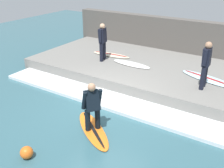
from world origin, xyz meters
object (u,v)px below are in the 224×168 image
Objects in this scene: surfboard_waiting_far at (111,55)px; surfboard_riding at (93,130)px; surfboard_waiting_near at (208,79)px; marker_buoy at (27,153)px; surfer_waiting_far at (103,40)px; surfer_waiting_near at (206,63)px; surfboard_spare at (131,64)px; surfer_riding at (92,105)px.

surfboard_riding is at bearing -152.92° from surfboard_waiting_far.
surfboard_waiting_near reaches higher than marker_buoy.
surfer_waiting_far is 5.02× the size of marker_buoy.
surfboard_waiting_far is at bearing 27.08° from surfboard_riding.
surfer_waiting_near reaches higher than surfboard_riding.
surfboard_spare reaches higher than surfboard_riding.
surfboard_waiting_far reaches higher than surfboard_riding.
surfer_waiting_far is at bearing 30.69° from surfboard_riding.
surfboard_waiting_near reaches higher than surfboard_riding.
surfer_waiting_far is (-0.31, 4.25, 0.83)m from surfboard_waiting_near.
surfboard_waiting_near is (4.09, -2.00, -0.31)m from surfer_riding.
surfer_waiting_near is at bearing -102.21° from surfboard_spare.
surfboard_waiting_near is 4.34m from surfer_waiting_far.
surfer_waiting_far is at bearing 30.69° from surfer_riding.
surfer_riding is 0.89× the size of surfer_waiting_near.
surfer_waiting_far is at bearing 97.93° from surfboard_spare.
marker_buoy is at bearing 152.29° from surfer_waiting_near.
surfer_waiting_far is 5.87m from marker_buoy.
surfer_waiting_near is at bearing -31.04° from surfboard_riding.
surfboard_riding is at bearing 153.96° from surfboard_waiting_near.
surfboard_waiting_far is at bearing 67.64° from surfboard_spare.
marker_buoy is at bearing -165.19° from surfboard_waiting_far.
surfer_riding is 1.97m from marker_buoy.
surfer_waiting_near is 3.17m from surfboard_spare.
surfer_waiting_near reaches higher than surfer_waiting_far.
surfboard_riding is 0.88× the size of surfboard_waiting_near.
surfboard_spare is at bearing 92.48° from surfboard_waiting_near.
marker_buoy is at bearing 155.50° from surfboard_waiting_near.
surfboard_spare is (-0.54, -1.32, -0.00)m from surfboard_waiting_far.
surfer_waiting_near is 4.54m from surfboard_waiting_far.
surfboard_waiting_far reaches higher than marker_buoy.
surfer_waiting_near is 0.89× the size of surfboard_spare.
surfer_waiting_far is 0.89× the size of surfboard_spare.
surfer_waiting_near is (3.32, -2.00, 0.53)m from surfer_riding.
marker_buoy is (-6.24, -1.65, -0.36)m from surfboard_waiting_far.
surfboard_waiting_far is (4.51, 2.30, -0.31)m from surfer_riding.
surfboard_waiting_far is at bearing 4.38° from surfer_waiting_far.
surfer_waiting_far is at bearing 16.11° from marker_buoy.
surfboard_riding is 1.24× the size of surfer_waiting_near.
marker_buoy is at bearing -176.65° from surfboard_spare.
surfer_riding is at bearing -166.00° from surfboard_spare.
surfboard_spare is 5.72m from marker_buoy.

